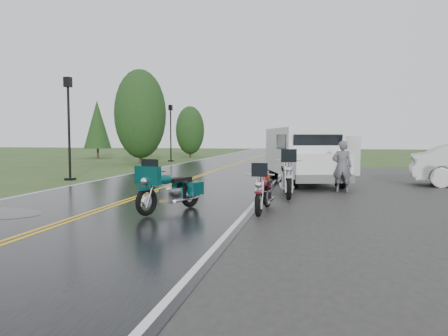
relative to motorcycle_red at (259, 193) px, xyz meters
name	(u,v)px	position (x,y,z in m)	size (l,w,h in m)	color
ground	(108,209)	(-4.20, 0.72, -0.62)	(120.00, 120.00, 0.00)	#2D471E
road	(201,176)	(-4.20, 10.72, -0.60)	(8.00, 100.00, 0.04)	black
motorcycle_red	(259,193)	(0.00, 0.00, 0.00)	(0.77, 2.11, 1.25)	#5C0A14
motorcycle_teal	(146,190)	(-2.62, -0.40, 0.05)	(0.83, 2.30, 1.36)	#053839
motorcycle_silver	(289,177)	(0.53, 2.80, 0.12)	(0.92, 2.52, 1.49)	#B5B7BD
van_white	(293,158)	(0.49, 6.02, 0.55)	(2.25, 5.99, 2.35)	silver
person_at_van	(342,167)	(2.20, 5.38, 0.26)	(0.65, 0.43, 1.78)	#525258
lamp_post_near_left	(69,128)	(-9.40, 7.51, 1.68)	(0.39, 0.39, 4.61)	black
lamp_post_far_left	(171,133)	(-9.72, 22.40, 1.60)	(0.38, 0.38, 4.45)	black
tree_left_mid	(140,124)	(-10.89, 19.17, 2.24)	(3.66, 3.66, 5.72)	#1E3D19
tree_left_far	(190,135)	(-10.19, 29.40, 1.42)	(2.66, 2.66, 4.10)	#1E3D19
pine_left_far	(97,130)	(-17.92, 26.18, 1.91)	(2.43, 2.43, 5.06)	#1E3D19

